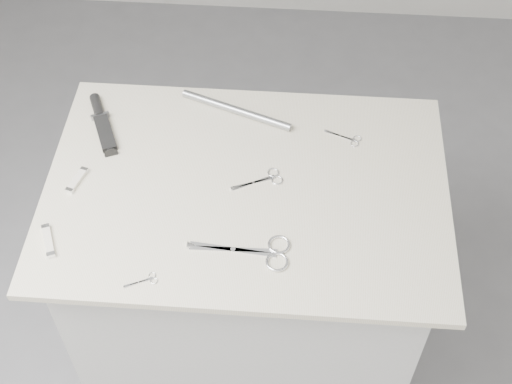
# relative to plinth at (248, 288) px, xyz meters

# --- Properties ---
(ground) EXTENTS (4.00, 4.00, 0.01)m
(ground) POSITION_rel_plinth_xyz_m (0.00, 0.00, -0.46)
(ground) COLOR gray
(ground) RESTS_ON ground
(plinth) EXTENTS (0.90, 0.60, 0.90)m
(plinth) POSITION_rel_plinth_xyz_m (0.00, 0.00, 0.00)
(plinth) COLOR silver
(plinth) RESTS_ON ground
(display_board) EXTENTS (1.00, 0.70, 0.02)m
(display_board) POSITION_rel_plinth_xyz_m (0.00, 0.00, 0.46)
(display_board) COLOR beige
(display_board) RESTS_ON plinth
(large_shears) EXTENTS (0.23, 0.10, 0.01)m
(large_shears) POSITION_rel_plinth_xyz_m (0.05, -0.19, 0.47)
(large_shears) COLOR white
(large_shears) RESTS_ON display_board
(embroidery_scissors_a) EXTENTS (0.13, 0.08, 0.00)m
(embroidery_scissors_a) POSITION_rel_plinth_xyz_m (0.05, 0.03, 0.47)
(embroidery_scissors_a) COLOR white
(embroidery_scissors_a) RESTS_ON display_board
(embroidery_scissors_b) EXTENTS (0.10, 0.06, 0.00)m
(embroidery_scissors_b) POSITION_rel_plinth_xyz_m (0.25, 0.18, 0.47)
(embroidery_scissors_b) COLOR white
(embroidery_scissors_b) RESTS_ON display_board
(tiny_scissors) EXTENTS (0.07, 0.05, 0.00)m
(tiny_scissors) POSITION_rel_plinth_xyz_m (-0.20, -0.29, 0.47)
(tiny_scissors) COLOR white
(tiny_scissors) RESTS_ON display_board
(sheathed_knife) EXTENTS (0.11, 0.21, 0.03)m
(sheathed_knife) POSITION_rel_plinth_xyz_m (-0.40, 0.19, 0.48)
(sheathed_knife) COLOR black
(sheathed_knife) RESTS_ON display_board
(pocket_knife_a) EXTENTS (0.05, 0.09, 0.01)m
(pocket_knife_a) POSITION_rel_plinth_xyz_m (-0.44, -0.20, 0.48)
(pocket_knife_a) COLOR silver
(pocket_knife_a) RESTS_ON display_board
(pocket_knife_b) EXTENTS (0.04, 0.08, 0.01)m
(pocket_knife_b) POSITION_rel_plinth_xyz_m (-0.42, -0.01, 0.48)
(pocket_knife_b) COLOR silver
(pocket_knife_b) RESTS_ON display_board
(metal_rail) EXTENTS (0.31, 0.13, 0.02)m
(metal_rail) POSITION_rel_plinth_xyz_m (-0.05, 0.26, 0.48)
(metal_rail) COLOR #999CA1
(metal_rail) RESTS_ON display_board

